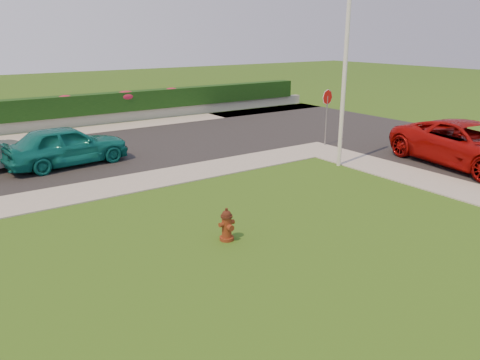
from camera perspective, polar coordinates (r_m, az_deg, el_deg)
ground at (r=10.38m, az=15.60°, el=-11.48°), size 120.00×120.00×0.00m
curb_corner at (r=20.97m, az=9.30°, el=3.72°), size 2.00×2.00×0.04m
sidewalk_beyond at (r=25.87m, az=-20.18°, el=5.46°), size 34.00×2.00×0.04m
retaining_wall at (r=27.25m, az=-21.07°, el=6.53°), size 34.00×0.40×0.60m
hedge at (r=27.22m, az=-21.32°, el=8.31°), size 32.00×0.90×1.10m
fire_hydrant at (r=11.57m, az=-1.62°, el=-5.52°), size 0.42×0.40×0.84m
suv_red at (r=19.76m, az=26.12°, el=3.89°), size 3.78×6.47×1.69m
sedan_teal at (r=19.12m, az=-20.39°, el=3.98°), size 4.74×2.30×1.56m
utility_pole at (r=18.01m, az=12.58°, el=11.75°), size 0.16×0.16×6.50m
stop_sign at (r=21.49m, az=10.57°, el=9.08°), size 0.69×0.13×2.56m
flower_clump_d at (r=27.17m, az=-20.53°, el=9.12°), size 1.03×0.66×0.51m
flower_clump_e at (r=28.20m, az=-13.75°, el=9.90°), size 1.25×0.81×0.63m
flower_clump_f at (r=29.35m, az=-8.38°, el=10.55°), size 1.07×0.69×0.53m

